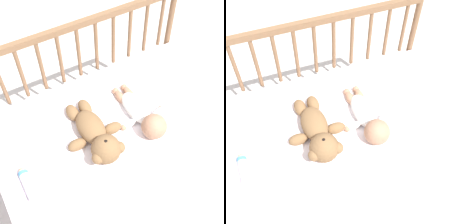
{
  "view_description": "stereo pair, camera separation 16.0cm",
  "coord_description": "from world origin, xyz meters",
  "views": [
    {
      "loc": [
        -0.47,
        -0.85,
        1.88
      ],
      "look_at": [
        0.0,
        -0.01,
        0.6
      ],
      "focal_mm": 50.0,
      "sensor_mm": 36.0,
      "label": 1
    },
    {
      "loc": [
        -0.33,
        -0.92,
        1.88
      ],
      "look_at": [
        0.0,
        -0.01,
        0.6
      ],
      "focal_mm": 50.0,
      "sensor_mm": 36.0,
      "label": 2
    }
  ],
  "objects": [
    {
      "name": "ground_plane",
      "position": [
        0.0,
        0.0,
        0.0
      ],
      "size": [
        12.0,
        12.0,
        0.0
      ],
      "primitive_type": "plane",
      "color": "silver"
    },
    {
      "name": "crib_mattress",
      "position": [
        0.0,
        0.0,
        0.27
      ],
      "size": [
        1.28,
        0.68,
        0.54
      ],
      "color": "silver",
      "rests_on": "ground_plane"
    },
    {
      "name": "crib_rail",
      "position": [
        -0.0,
        0.36,
        0.65
      ],
      "size": [
        1.28,
        0.04,
        0.91
      ],
      "color": "brown",
      "rests_on": "ground_plane"
    },
    {
      "name": "blanket",
      "position": [
        -0.01,
        -0.03,
        0.54
      ],
      "size": [
        0.78,
        0.53,
        0.01
      ],
      "color": "white",
      "rests_on": "crib_mattress"
    },
    {
      "name": "teddy_bear",
      "position": [
        -0.14,
        -0.09,
        0.6
      ],
      "size": [
        0.29,
        0.42,
        0.15
      ],
      "color": "olive",
      "rests_on": "crib_mattress"
    },
    {
      "name": "baby",
      "position": [
        0.14,
        -0.1,
        0.59
      ],
      "size": [
        0.28,
        0.41,
        0.13
      ],
      "color": "white",
      "rests_on": "crib_mattress"
    },
    {
      "name": "baby_bottle",
      "position": [
        -0.52,
        -0.15,
        0.56
      ],
      "size": [
        0.05,
        0.17,
        0.05
      ],
      "color": "white",
      "rests_on": "crib_mattress"
    }
  ]
}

